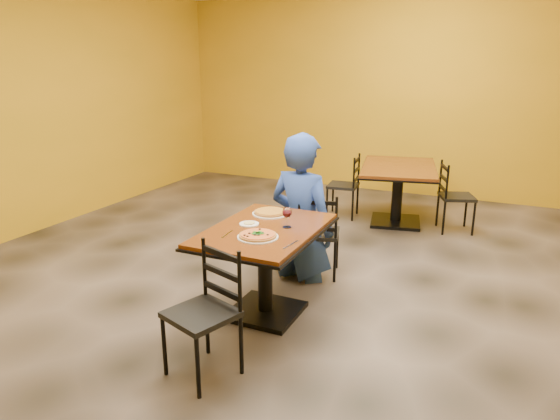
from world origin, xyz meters
The scene contains 19 objects.
floor centered at (0.00, 0.00, 0.00)m, with size 7.00×8.00×0.01m, color black.
wall_back centered at (0.00, 4.00, 1.50)m, with size 7.00×0.01×3.00m, color #C78F16.
wall_left centered at (-3.50, 0.00, 1.50)m, with size 0.01×8.00×3.00m, color #C78F16.
table_main centered at (0.00, -0.50, 0.56)m, with size 0.83×1.23×0.75m.
table_second centered at (0.45, 2.39, 0.56)m, with size 1.17×1.52×0.75m.
chair_main_near centered at (0.00, -1.43, 0.44)m, with size 0.40×0.40×0.88m, color black, non-canonical shape.
chair_main_far centered at (0.11, 0.45, 0.42)m, with size 0.38×0.38×0.84m, color black, non-canonical shape.
chair_second_left centered at (-0.27, 2.39, 0.42)m, with size 0.38×0.38×0.84m, color black, non-canonical shape.
chair_second_right centered at (1.17, 2.39, 0.43)m, with size 0.39×0.39×0.85m, color black, non-canonical shape.
diner centered at (-0.03, 0.34, 0.70)m, with size 0.68×0.44×1.40m, color navy.
plate_main centered at (0.05, -0.72, 0.76)m, with size 0.31×0.31×0.01m, color white.
pizza_main centered at (0.05, -0.72, 0.77)m, with size 0.28×0.28×0.02m, color maroon.
plate_far centered at (-0.12, -0.14, 0.76)m, with size 0.31×0.31×0.01m, color white.
pizza_far centered at (-0.12, -0.14, 0.77)m, with size 0.28×0.28×0.02m, color gold.
side_plate centered at (-0.15, -0.47, 0.76)m, with size 0.16×0.16×0.01m, color white.
dip centered at (-0.15, -0.47, 0.76)m, with size 0.09×0.09×0.01m, color tan.
wine_glass centered at (0.15, -0.41, 0.84)m, with size 0.08×0.08×0.18m, color white, non-canonical shape.
fork centered at (-0.19, -0.76, 0.75)m, with size 0.01×0.19×0.00m, color silver.
knife centered at (0.34, -0.77, 0.75)m, with size 0.01×0.21×0.00m, color silver.
Camera 1 is at (1.69, -3.90, 2.03)m, focal length 32.47 mm.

